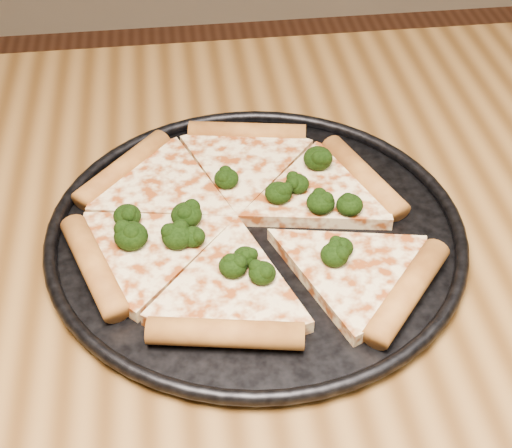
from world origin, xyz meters
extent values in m
cube|color=brown|center=(0.00, 0.00, 0.73)|extent=(1.20, 0.90, 0.04)
cylinder|color=black|center=(-0.04, 0.07, 0.75)|extent=(0.36, 0.36, 0.01)
torus|color=black|center=(-0.04, 0.07, 0.76)|extent=(0.38, 0.38, 0.01)
cylinder|color=#C87B32|center=(0.07, 0.13, 0.77)|extent=(0.06, 0.12, 0.02)
cylinder|color=#C87B32|center=(-0.03, 0.22, 0.77)|extent=(0.12, 0.04, 0.02)
cylinder|color=#C87B32|center=(-0.16, 0.17, 0.77)|extent=(0.10, 0.11, 0.02)
cylinder|color=#C87B32|center=(-0.18, 0.04, 0.77)|extent=(0.06, 0.12, 0.02)
cylinder|color=#C87B32|center=(-0.08, -0.05, 0.77)|extent=(0.12, 0.04, 0.02)
cylinder|color=#C87B32|center=(0.07, -0.02, 0.77)|extent=(0.10, 0.11, 0.02)
ellipsoid|color=black|center=(-0.10, 0.08, 0.78)|extent=(0.03, 0.03, 0.02)
ellipsoid|color=black|center=(-0.15, 0.09, 0.78)|extent=(0.02, 0.02, 0.02)
ellipsoid|color=black|center=(-0.15, 0.06, 0.78)|extent=(0.03, 0.03, 0.02)
ellipsoid|color=black|center=(-0.06, 0.13, 0.78)|extent=(0.02, 0.02, 0.02)
ellipsoid|color=black|center=(0.01, 0.11, 0.77)|extent=(0.02, 0.02, 0.02)
ellipsoid|color=black|center=(-0.11, 0.05, 0.78)|extent=(0.03, 0.03, 0.02)
ellipsoid|color=black|center=(-0.06, 0.01, 0.78)|extent=(0.02, 0.02, 0.02)
ellipsoid|color=black|center=(0.03, 0.02, 0.77)|extent=(0.02, 0.02, 0.02)
ellipsoid|color=black|center=(-0.10, 0.06, 0.77)|extent=(0.02, 0.02, 0.02)
ellipsoid|color=black|center=(0.03, 0.15, 0.78)|extent=(0.03, 0.03, 0.02)
ellipsoid|color=black|center=(0.02, 0.08, 0.78)|extent=(0.03, 0.03, 0.02)
ellipsoid|color=black|center=(0.02, 0.02, 0.78)|extent=(0.02, 0.02, 0.02)
ellipsoid|color=black|center=(-0.01, 0.10, 0.78)|extent=(0.03, 0.03, 0.02)
ellipsoid|color=black|center=(-0.09, 0.05, 0.77)|extent=(0.02, 0.02, 0.02)
ellipsoid|color=black|center=(0.05, 0.08, 0.78)|extent=(0.02, 0.02, 0.02)
ellipsoid|color=black|center=(-0.05, 0.02, 0.77)|extent=(0.02, 0.02, 0.02)
ellipsoid|color=black|center=(-0.04, 0.00, 0.77)|extent=(0.02, 0.02, 0.02)
camera|label=1|loc=(-0.10, -0.42, 1.21)|focal=52.40mm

